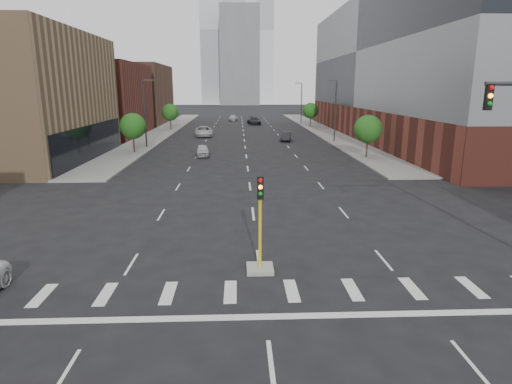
{
  "coord_description": "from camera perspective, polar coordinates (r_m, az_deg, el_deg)",
  "views": [
    {
      "loc": [
        -0.91,
        -8.89,
        8.07
      ],
      "look_at": [
        0.02,
        13.77,
        2.5
      ],
      "focal_mm": 30.0,
      "sensor_mm": 36.0,
      "label": 1
    }
  ],
  "objects": [
    {
      "name": "sidewalk_left_far",
      "position": [
        84.46,
        -12.05,
        8.06
      ],
      "size": [
        5.0,
        92.0,
        0.15
      ],
      "primitive_type": "cube",
      "color": "gray",
      "rests_on": "ground"
    },
    {
      "name": "tree_right_near",
      "position": [
        51.33,
        14.71,
        8.12
      ],
      "size": [
        3.2,
        3.2,
        4.85
      ],
      "color": "#382619",
      "rests_on": "ground"
    },
    {
      "name": "building_left_far_b",
      "position": [
        104.35,
        -17.52,
        12.31
      ],
      "size": [
        20.0,
        24.0,
        13.0
      ],
      "primitive_type": "cube",
      "color": "brown",
      "rests_on": "ground"
    },
    {
      "name": "car_near_left",
      "position": [
        51.97,
        -7.15,
        5.51
      ],
      "size": [
        2.01,
        4.13,
        1.36
      ],
      "primitive_type": "imported",
      "rotation": [
        0.0,
        0.0,
        0.1
      ],
      "color": "#BBBABF",
      "rests_on": "ground"
    },
    {
      "name": "car_mid_right",
      "position": [
        66.5,
        4.01,
        7.39
      ],
      "size": [
        2.12,
        4.37,
        1.38
      ],
      "primitive_type": "imported",
      "rotation": [
        0.0,
        0.0,
        -0.16
      ],
      "color": "#232227",
      "rests_on": "ground"
    },
    {
      "name": "median_traffic_signal",
      "position": [
        19.24,
        0.54,
        -7.84
      ],
      "size": [
        1.2,
        1.2,
        4.4
      ],
      "color": "#999993",
      "rests_on": "ground"
    },
    {
      "name": "tower_mid",
      "position": [
        209.36,
        -2.19,
        17.6
      ],
      "size": [
        18.0,
        18.0,
        44.0
      ],
      "primitive_type": "cube",
      "color": "slate",
      "rests_on": "ground"
    },
    {
      "name": "tree_left_near",
      "position": [
        55.66,
        -16.11,
        8.44
      ],
      "size": [
        3.2,
        3.2,
        4.85
      ],
      "color": "#382619",
      "rests_on": "ground"
    },
    {
      "name": "car_distant",
      "position": [
        107.04,
        -3.08,
        9.85
      ],
      "size": [
        2.25,
        4.61,
        1.51
      ],
      "primitive_type": "imported",
      "rotation": [
        0.0,
        0.0,
        -0.11
      ],
      "color": "#B6B5BA",
      "rests_on": "ground"
    },
    {
      "name": "sidewalk_right_far",
      "position": [
        84.78,
        8.57,
        8.23
      ],
      "size": [
        5.0,
        92.0,
        0.15
      ],
      "primitive_type": "cube",
      "color": "gray",
      "rests_on": "ground"
    },
    {
      "name": "building_left_far_a",
      "position": [
        79.5,
        -22.34,
        11.29
      ],
      "size": [
        20.0,
        22.0,
        12.0
      ],
      "primitive_type": "cube",
      "color": "brown",
      "rests_on": "ground"
    },
    {
      "name": "building_right_main",
      "position": [
        75.36,
        22.26,
        15.04
      ],
      "size": [
        24.0,
        70.0,
        22.0
      ],
      "color": "brown",
      "rests_on": "ground"
    },
    {
      "name": "car_deep_right",
      "position": [
        96.23,
        -0.28,
        9.48
      ],
      "size": [
        3.26,
        6.02,
        1.66
      ],
      "primitive_type": "imported",
      "rotation": [
        0.0,
        0.0,
        0.17
      ],
      "color": "black",
      "rests_on": "ground"
    },
    {
      "name": "streetlight_left",
      "position": [
        60.28,
        -14.55,
        10.45
      ],
      "size": [
        1.6,
        0.22,
        9.07
      ],
      "color": "#2D2D30",
      "rests_on": "ground"
    },
    {
      "name": "tree_left_far",
      "position": [
        85.04,
        -11.38,
        10.38
      ],
      "size": [
        3.2,
        3.2,
        4.85
      ],
      "color": "#382619",
      "rests_on": "ground"
    },
    {
      "name": "tower_right",
      "position": [
        271.0,
        -0.02,
        20.56
      ],
      "size": [
        20.0,
        20.0,
        80.0
      ],
      "primitive_type": "cube",
      "color": "#B2B7BC",
      "rests_on": "ground"
    },
    {
      "name": "tree_right_far",
      "position": [
        90.26,
        7.3,
        10.71
      ],
      "size": [
        3.2,
        3.2,
        4.85
      ],
      "color": "#382619",
      "rests_on": "ground"
    },
    {
      "name": "car_far_left",
      "position": [
        73.21,
        -7.0,
        8.02
      ],
      "size": [
        3.37,
        6.28,
        1.68
      ],
      "primitive_type": "imported",
      "rotation": [
        0.0,
        0.0,
        0.1
      ],
      "color": "#BDBDBD",
      "rests_on": "ground"
    },
    {
      "name": "streetlight_right_a",
      "position": [
        65.55,
        10.47,
        10.9
      ],
      "size": [
        1.6,
        0.22,
        9.07
      ],
      "color": "#2D2D30",
      "rests_on": "ground"
    },
    {
      "name": "tower_left",
      "position": [
        230.58,
        -4.36,
        20.46
      ],
      "size": [
        22.0,
        22.0,
        70.0
      ],
      "primitive_type": "cube",
      "color": "#B2B7BC",
      "rests_on": "ground"
    },
    {
      "name": "streetlight_right_b",
      "position": [
        99.97,
        6.03,
        11.96
      ],
      "size": [
        1.6,
        0.22,
        9.07
      ],
      "color": "#2D2D30",
      "rests_on": "ground"
    }
  ]
}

